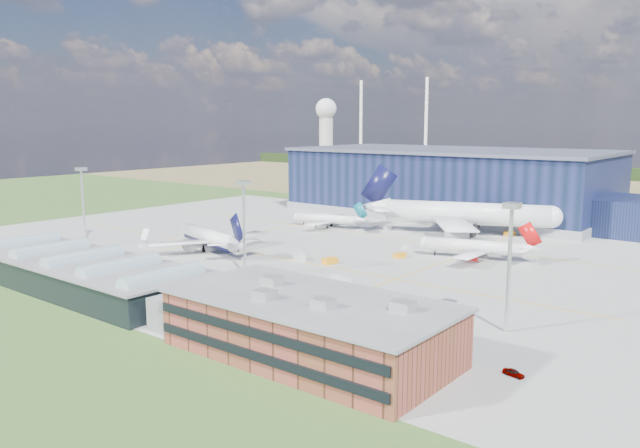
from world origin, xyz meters
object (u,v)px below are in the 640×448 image
(gse_tug_a, at_px, (330,261))
(car_b, at_px, (242,289))
(airliner_red, at_px, (473,239))
(airliner_widebody, at_px, (467,202))
(ops_building, at_px, (310,326))
(gse_van_a, at_px, (341,282))
(hangar, at_px, (456,186))
(airliner_regional, at_px, (327,214))
(car_a, at_px, (514,373))
(light_mast_center, at_px, (244,213))
(gse_tug_b, at_px, (400,255))
(gse_tug_c, at_px, (509,234))
(airliner_navy, at_px, (210,229))
(light_mast_east, at_px, (510,246))
(gse_van_c, at_px, (275,278))
(gse_van_b, at_px, (299,257))
(airstair, at_px, (151,241))
(light_mast_west, at_px, (82,192))
(gse_cart_a, at_px, (406,247))
(gse_cart_b, at_px, (387,228))

(gse_tug_a, distance_m, car_b, 33.54)
(airliner_red, distance_m, airliner_widebody, 37.96)
(ops_building, xyz_separation_m, gse_van_a, (-21.12, 36.56, -3.66))
(hangar, distance_m, airliner_widebody, 46.33)
(airliner_regional, height_order, car_a, airliner_regional)
(light_mast_center, relative_size, gse_tug_b, 7.08)
(airliner_red, height_order, airliner_regional, airliner_red)
(light_mast_center, xyz_separation_m, car_b, (9.58, -10.38, -14.85))
(hangar, relative_size, gse_tug_c, 44.11)
(airliner_navy, height_order, car_a, airliner_navy)
(gse_tug_c, height_order, car_b, gse_tug_c)
(light_mast_east, xyz_separation_m, gse_van_a, (-41.12, 6.55, -14.30))
(hangar, height_order, gse_tug_b, hangar)
(light_mast_east, relative_size, car_a, 7.06)
(gse_van_c, bearing_deg, gse_van_b, 29.93)
(gse_tug_b, bearing_deg, gse_van_b, -121.12)
(airstair, bearing_deg, airliner_widebody, 35.46)
(light_mast_west, xyz_separation_m, gse_van_a, (93.88, 6.55, -14.30))
(gse_van_b, bearing_deg, gse_tug_c, 10.11)
(airliner_navy, height_order, gse_van_c, airliner_navy)
(gse_tug_c, distance_m, car_b, 104.12)
(car_a, bearing_deg, ops_building, 125.17)
(airliner_regional, height_order, gse_tug_c, airliner_regional)
(gse_cart_a, bearing_deg, airstair, -133.11)
(hangar, bearing_deg, light_mast_east, -59.95)
(airliner_navy, height_order, airliner_regional, airliner_navy)
(ops_building, relative_size, gse_cart_a, 17.17)
(ops_building, distance_m, car_a, 31.22)
(gse_van_b, bearing_deg, gse_cart_a, 7.17)
(light_mast_center, relative_size, gse_cart_a, 8.58)
(ops_building, xyz_separation_m, airliner_widebody, (-28.49, 115.00, 6.12))
(hangar, xyz_separation_m, light_mast_west, (-62.81, -124.80, 3.82))
(gse_tug_b, bearing_deg, gse_cart_a, 125.83)
(light_mast_center, distance_m, gse_cart_a, 55.72)
(ops_building, height_order, airliner_regional, ops_building)
(gse_tug_c, bearing_deg, light_mast_east, -50.77)
(airliner_red, distance_m, gse_tug_c, 40.70)
(airliner_widebody, bearing_deg, gse_van_a, -105.39)
(light_mast_center, xyz_separation_m, gse_cart_b, (-9.02, 77.27, -14.81))
(gse_cart_a, xyz_separation_m, gse_tug_c, (14.75, 40.10, 0.14))
(airliner_red, xyz_separation_m, car_a, (39.08, -70.00, -4.81))
(gse_tug_b, bearing_deg, light_mast_center, -100.85)
(car_a, bearing_deg, gse_van_a, 76.01)
(gse_tug_b, distance_m, gse_cart_a, 12.22)
(airliner_red, bearing_deg, gse_tug_a, 31.63)
(car_a, bearing_deg, airliner_widebody, 41.30)
(gse_tug_c, bearing_deg, gse_tug_b, -83.52)
(light_mast_center, bearing_deg, airliner_widebody, 79.00)
(light_mast_center, bearing_deg, car_a, -13.76)
(light_mast_west, height_order, gse_tug_a, light_mast_west)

